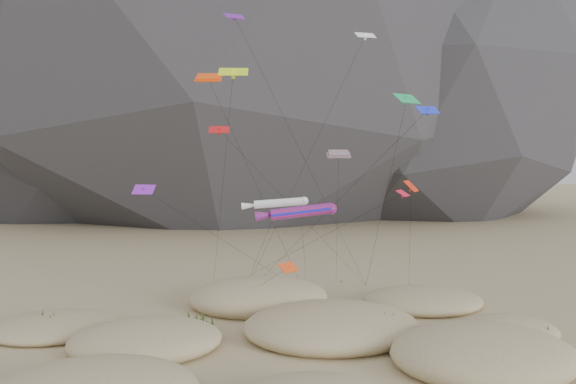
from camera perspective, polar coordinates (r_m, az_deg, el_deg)
The scene contains 9 objects.
ground at distance 44.59m, azimuth 4.06°, elevation -16.60°, with size 500.00×500.00×0.00m, color #CCB789.
dunes at distance 48.08m, azimuth 0.80°, elevation -14.16°, with size 48.51×36.05×3.88m.
dune_grass at distance 47.78m, azimuth 1.73°, elevation -14.14°, with size 42.78×28.91×1.58m.
kite_stakes at distance 66.96m, azimuth 0.96°, elevation -9.60°, with size 23.19×6.38×0.30m.
rainbow_tube_kite at distance 52.05m, azimuth 1.04°, elevation -2.04°, with size 8.52×17.15×11.15m.
white_tube_kite at distance 53.40m, azimuth -1.19°, elevation -1.16°, with size 6.37×14.05×11.63m.
orange_parafoil at distance 55.60m, azimuth -7.96°, elevation 11.11°, with size 12.79×11.76×23.49m.
multi_parafoil at distance 55.28m, azimuth 5.16°, elevation 3.66°, with size 5.13×15.32×16.13m.
delta_kites at distance 53.54m, azimuth 3.40°, elevation 6.40°, with size 31.14×22.72×28.46m.
Camera 1 is at (-10.68, -40.49, 15.32)m, focal length 35.00 mm.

